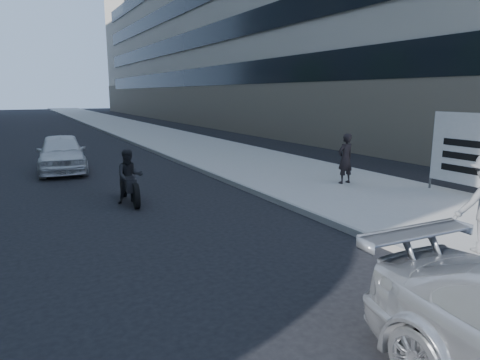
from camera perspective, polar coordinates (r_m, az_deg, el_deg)
ground at (r=7.96m, az=8.88°, el=-9.61°), size 160.00×160.00×0.00m
near_sidewalk at (r=27.41m, az=-9.76°, el=5.53°), size 5.00×120.00×0.15m
near_building at (r=44.17m, az=1.72°, el=20.82°), size 14.00×70.00×20.00m
pedestrian_woman at (r=13.31m, az=13.86°, el=2.79°), size 0.58×0.40×1.52m
white_sedan_near at (r=17.13m, az=-22.67°, el=3.37°), size 1.96×4.16×1.37m
motorcycle at (r=11.55m, az=-14.52°, el=0.09°), size 0.75×2.05×1.42m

